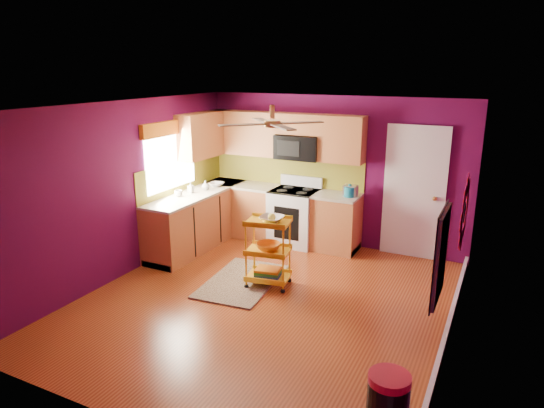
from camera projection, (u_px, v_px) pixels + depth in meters
The scene contains 17 objects.
ground at pixel (265, 302), 6.28m from camera, with size 5.00×5.00×0.00m, color maroon.
room_envelope at pixel (267, 180), 5.82m from camera, with size 4.54×5.04×2.52m.
lower_cabinets at pixel (244, 218), 8.30m from camera, with size 2.81×2.31×0.94m.
electric_range at pixel (294, 216), 8.26m from camera, with size 0.76×0.66×1.13m.
upper_cabinetry at pixel (258, 137), 8.19m from camera, with size 2.80×2.30×1.26m.
left_window at pixel (170, 146), 7.66m from camera, with size 0.08×1.35×1.08m.
panel_door at pixel (414, 194), 7.55m from camera, with size 0.95×0.11×2.15m.
right_wall_art at pixel (455, 229), 4.64m from camera, with size 0.04×2.74×1.04m.
ceiling_fan at pixel (272, 123), 5.83m from camera, with size 1.01×1.01×0.26m.
shag_rug at pixel (242, 281), 6.87m from camera, with size 0.90×1.47×0.02m, color black.
rolling_cart at pixel (269, 249), 6.61m from camera, with size 0.65×0.52×1.05m.
teal_kettle at pixel (350, 192), 7.71m from camera, with size 0.18×0.18×0.21m.
toaster at pixel (350, 191), 7.74m from camera, with size 0.22×0.15×0.18m, color beige.
soap_bottle_a at pixel (191, 187), 7.94m from camera, with size 0.08×0.08×0.18m, color #EA3F72.
soap_bottle_b at pixel (205, 185), 8.13m from camera, with size 0.12×0.12×0.16m, color white.
counter_dish at pixel (216, 184), 8.41m from camera, with size 0.25×0.25×0.06m, color white.
counter_cup at pixel (178, 193), 7.73m from camera, with size 0.13×0.13×0.10m, color white.
Camera 1 is at (2.60, -5.07, 2.94)m, focal length 32.00 mm.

